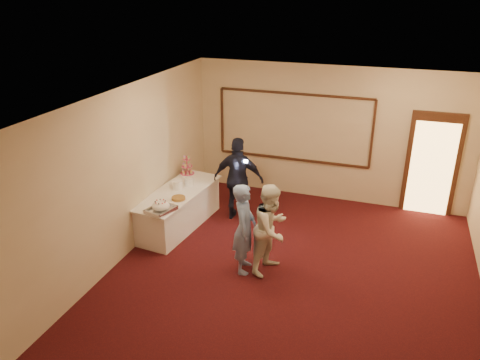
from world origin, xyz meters
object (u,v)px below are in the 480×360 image
at_px(buffet_table, 178,209).
at_px(plate_stack_b, 189,181).
at_px(plate_stack_a, 178,185).
at_px(cupcake_stand, 187,167).
at_px(guest, 239,179).
at_px(woman, 271,229).
at_px(man, 244,228).
at_px(pavlova_tray, 161,207).
at_px(tart, 178,199).

xyz_separation_m(buffet_table, plate_stack_b, (0.10, 0.36, 0.46)).
distance_m(plate_stack_a, plate_stack_b, 0.28).
xyz_separation_m(cupcake_stand, plate_stack_b, (0.30, -0.55, -0.08)).
distance_m(cupcake_stand, guest, 1.24).
bearing_deg(buffet_table, woman, -22.22).
bearing_deg(plate_stack_b, plate_stack_a, -120.18).
distance_m(man, guest, 1.91).
xyz_separation_m(cupcake_stand, woman, (2.38, -1.80, -0.14)).
xyz_separation_m(buffet_table, cupcake_stand, (-0.20, 0.91, 0.54)).
height_order(buffet_table, pavlova_tray, pavlova_tray).
height_order(buffet_table, plate_stack_b, plate_stack_b).
height_order(pavlova_tray, guest, guest).
xyz_separation_m(plate_stack_a, tart, (0.24, -0.47, -0.06)).
height_order(man, woman, man).
bearing_deg(cupcake_stand, pavlova_tray, -79.92).
bearing_deg(woman, pavlova_tray, 107.28).
bearing_deg(guest, plate_stack_a, 23.42).
bearing_deg(plate_stack_a, pavlova_tray, -81.15).
relative_size(cupcake_stand, man, 0.28).
height_order(plate_stack_a, plate_stack_b, plate_stack_a).
bearing_deg(man, buffet_table, 48.42).
height_order(buffet_table, man, man).
distance_m(buffet_table, woman, 2.38).
distance_m(plate_stack_b, tart, 0.72).
height_order(cupcake_stand, man, man).
height_order(cupcake_stand, guest, guest).
relative_size(plate_stack_b, tart, 0.62).
bearing_deg(plate_stack_a, guest, 29.70).
bearing_deg(tart, plate_stack_b, 98.20).
xyz_separation_m(plate_stack_b, tart, (0.10, -0.71, -0.05)).
distance_m(cupcake_stand, plate_stack_b, 0.63).
relative_size(plate_stack_a, plate_stack_b, 1.13).
xyz_separation_m(plate_stack_b, man, (1.65, -1.40, -0.05)).
xyz_separation_m(cupcake_stand, man, (1.95, -1.95, -0.13)).
relative_size(plate_stack_b, woman, 0.12).
height_order(plate_stack_b, tart, plate_stack_b).
xyz_separation_m(plate_stack_a, guest, (1.07, 0.61, 0.02)).
bearing_deg(buffet_table, pavlova_tray, -82.57).
distance_m(plate_stack_b, man, 2.16).
distance_m(buffet_table, cupcake_stand, 1.08).
xyz_separation_m(tart, woman, (1.97, -0.54, -0.01)).
bearing_deg(pavlova_tray, buffet_table, 97.43).
xyz_separation_m(man, woman, (0.43, 0.15, -0.01)).
bearing_deg(guest, cupcake_stand, -14.55).
relative_size(buffet_table, guest, 1.30).
bearing_deg(pavlova_tray, cupcake_stand, 100.08).
bearing_deg(plate_stack_b, woman, -31.08).
bearing_deg(pavlova_tray, plate_stack_a, 98.85).
bearing_deg(cupcake_stand, woman, -37.17).
bearing_deg(guest, buffet_table, 29.33).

